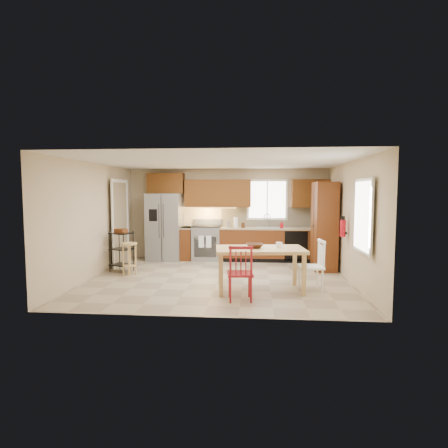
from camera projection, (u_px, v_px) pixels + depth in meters
name	position (u px, v px, depth m)	size (l,w,h in m)	color
floor	(219.00, 278.00, 8.09)	(5.50, 5.50, 0.00)	tan
ceiling	(219.00, 162.00, 7.87)	(5.50, 5.00, 0.02)	silver
wall_back	(227.00, 214.00, 10.46)	(5.50, 0.02, 2.50)	#CCB793
wall_front	(202.00, 234.00, 5.50)	(5.50, 0.02, 2.50)	#CCB793
wall_left	(94.00, 220.00, 8.21)	(0.02, 5.00, 2.50)	#CCB793
wall_right	(351.00, 222.00, 7.75)	(0.02, 5.00, 2.50)	#CCB793
refrigerator	(165.00, 227.00, 10.26)	(0.92, 0.75, 1.82)	gray
range_stove	(207.00, 243.00, 10.26)	(0.76, 0.63, 0.92)	gray
base_cabinet_narrow	(187.00, 243.00, 10.32)	(0.30, 0.60, 0.90)	#5B2D10
base_cabinet_run	(274.00, 244.00, 10.12)	(2.92, 0.60, 0.90)	#5B2D10
dishwasher	(296.00, 246.00, 9.79)	(0.60, 0.02, 0.78)	black
backsplash	(274.00, 217.00, 10.34)	(2.92, 0.03, 0.55)	beige
upper_over_fridge	(166.00, 183.00, 10.35)	(1.00, 0.35, 0.55)	#623610
upper_left_block	(218.00, 193.00, 10.26)	(1.80, 0.35, 0.75)	#623610
upper_right_block	(310.00, 193.00, 10.05)	(1.00, 0.35, 0.75)	#623610
window_back	(267.00, 200.00, 10.31)	(1.12, 0.04, 1.12)	white
sink	(267.00, 229.00, 10.10)	(0.62, 0.46, 0.16)	gray
undercab_glow	(207.00, 208.00, 10.29)	(1.60, 0.30, 0.01)	#FFBF66
soap_bottle	(282.00, 225.00, 9.96)	(0.09, 0.09, 0.19)	red
paper_towel	(236.00, 222.00, 10.11)	(0.12, 0.12, 0.28)	white
canister_steel	(228.00, 224.00, 10.13)	(0.11, 0.11, 0.18)	gray
canister_wood	(243.00, 225.00, 10.07)	(0.10, 0.10, 0.14)	#482613
pantry	(324.00, 226.00, 8.98)	(0.50, 0.95, 2.10)	#5B2D10
fire_extinguisher	(343.00, 228.00, 7.92)	(0.12, 0.12, 0.36)	red
window_right	(363.00, 216.00, 6.59)	(0.04, 1.02, 1.32)	white
doorway	(119.00, 224.00, 9.51)	(0.04, 0.95, 2.10)	#8C7A59
dining_table	(260.00, 270.00, 7.06)	(1.65, 0.93, 0.80)	tan
chair_red	(240.00, 273.00, 6.44)	(0.45, 0.45, 0.97)	maroon
chair_white	(311.00, 266.00, 7.02)	(0.45, 0.45, 0.97)	white
table_bowl	(255.00, 248.00, 7.03)	(0.33, 0.33, 0.08)	#482613
table_jar	(279.00, 246.00, 7.09)	(0.13, 0.13, 0.15)	white
bar_stool	(129.00, 259.00, 8.41)	(0.35, 0.35, 0.73)	tan
utility_cart	(121.00, 251.00, 8.78)	(0.48, 0.37, 0.95)	black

